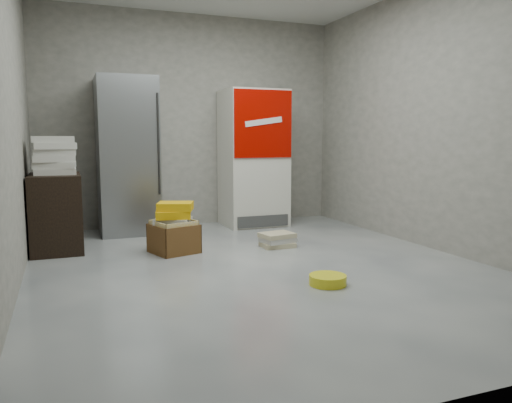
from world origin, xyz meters
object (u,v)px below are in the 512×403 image
Objects in this scene: steel_fridge at (127,156)px; phonebook_stack_main at (174,227)px; cardboard_box at (174,239)px; wood_shelf at (56,213)px; coke_cooler at (253,158)px.

steel_fridge is 1.45m from phonebook_stack_main.
phonebook_stack_main is 0.13m from cardboard_box.
steel_fridge is 1.23m from wood_shelf.
wood_shelf is (-0.83, -0.73, -0.55)m from steel_fridge.
phonebook_stack_main is (-1.35, -1.24, -0.65)m from coke_cooler.
phonebook_stack_main is at bearing -137.45° from coke_cooler.
cardboard_box is (1.12, -0.55, -0.26)m from wood_shelf.
steel_fridge is 3.68× the size of phonebook_stack_main.
wood_shelf reaches higher than cardboard_box.
wood_shelf is at bearing 172.50° from phonebook_stack_main.
phonebook_stack_main is 0.99× the size of cardboard_box.
wood_shelf is 1.55× the size of phonebook_stack_main.
coke_cooler is 2.63m from wood_shelf.
coke_cooler is at bearing -0.18° from steel_fridge.
phonebook_stack_main is (1.13, -0.51, -0.14)m from wood_shelf.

